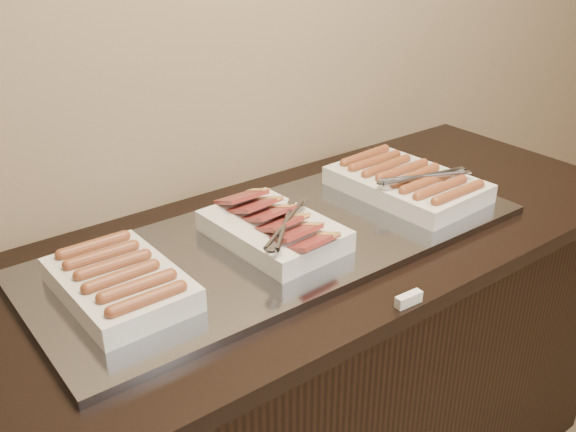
{
  "coord_description": "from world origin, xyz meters",
  "views": [
    {
      "loc": [
        -0.81,
        1.05,
        1.64
      ],
      "look_at": [
        0.02,
        2.13,
        0.97
      ],
      "focal_mm": 40.0,
      "sensor_mm": 36.0,
      "label": 1
    }
  ],
  "objects_px": {
    "counter": "(283,389)",
    "dish_left": "(120,282)",
    "dish_right": "(407,182)",
    "warming_tray": "(284,240)",
    "dish_center": "(274,228)"
  },
  "relations": [
    {
      "from": "counter",
      "to": "dish_right",
      "type": "xyz_separation_m",
      "value": [
        0.42,
        -0.0,
        0.5
      ]
    },
    {
      "from": "warming_tray",
      "to": "dish_left",
      "type": "relative_size",
      "value": 3.73
    },
    {
      "from": "counter",
      "to": "dish_right",
      "type": "bearing_deg",
      "value": -0.46
    },
    {
      "from": "dish_center",
      "to": "warming_tray",
      "type": "bearing_deg",
      "value": 5.68
    },
    {
      "from": "counter",
      "to": "dish_left",
      "type": "height_order",
      "value": "dish_left"
    },
    {
      "from": "dish_left",
      "to": "dish_right",
      "type": "bearing_deg",
      "value": -1.51
    },
    {
      "from": "warming_tray",
      "to": "dish_right",
      "type": "height_order",
      "value": "dish_right"
    },
    {
      "from": "dish_left",
      "to": "dish_right",
      "type": "xyz_separation_m",
      "value": [
        0.83,
        -0.0,
        0.0
      ]
    },
    {
      "from": "dish_center",
      "to": "dish_right",
      "type": "distance_m",
      "value": 0.45
    },
    {
      "from": "dish_left",
      "to": "dish_center",
      "type": "bearing_deg",
      "value": -2.0
    },
    {
      "from": "warming_tray",
      "to": "counter",
      "type": "bearing_deg",
      "value": 180.0
    },
    {
      "from": "counter",
      "to": "warming_tray",
      "type": "height_order",
      "value": "warming_tray"
    },
    {
      "from": "dish_left",
      "to": "dish_center",
      "type": "xyz_separation_m",
      "value": [
        0.38,
        -0.0,
        0.0
      ]
    },
    {
      "from": "counter",
      "to": "dish_left",
      "type": "distance_m",
      "value": 0.64
    },
    {
      "from": "warming_tray",
      "to": "dish_right",
      "type": "xyz_separation_m",
      "value": [
        0.42,
        -0.0,
        0.04
      ]
    }
  ]
}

